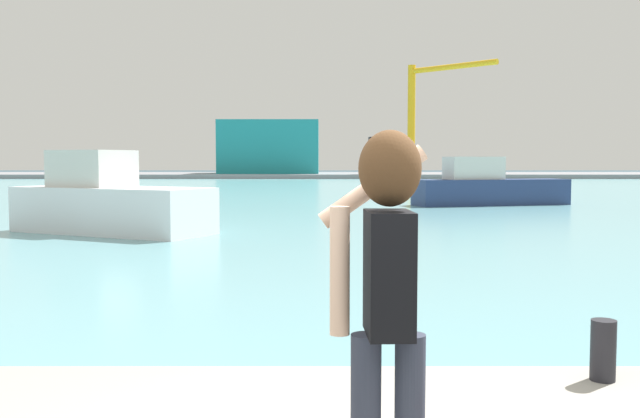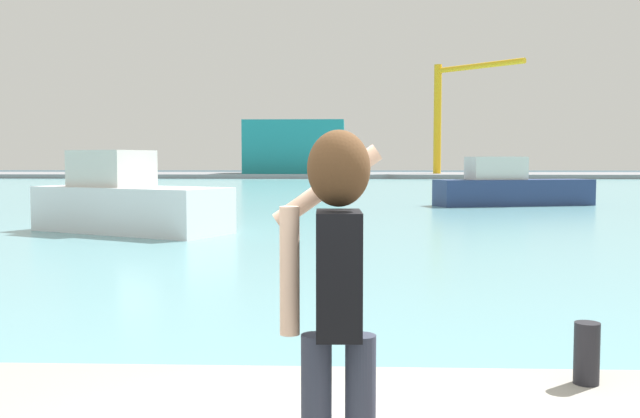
{
  "view_description": "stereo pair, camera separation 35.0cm",
  "coord_description": "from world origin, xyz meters",
  "px_view_note": "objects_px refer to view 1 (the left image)",
  "views": [
    {
      "loc": [
        -0.39,
        -3.36,
        2.21
      ],
      "look_at": [
        -0.38,
        5.02,
        1.63
      ],
      "focal_mm": 39.23,
      "sensor_mm": 36.0,
      "label": 1
    },
    {
      "loc": [
        -0.04,
        -3.35,
        2.21
      ],
      "look_at": [
        -0.38,
        5.02,
        1.63
      ],
      "focal_mm": 39.23,
      "sensor_mm": 36.0,
      "label": 2
    }
  ],
  "objects_px": {
    "harbor_bollard": "(602,350)",
    "boat_moored": "(108,203)",
    "person_photographer": "(385,281)",
    "port_crane": "(422,104)",
    "warehouse_left": "(269,147)",
    "boat_moored_2": "(487,188)"
  },
  "relations": [
    {
      "from": "boat_moored",
      "to": "port_crane",
      "type": "distance_m",
      "value": 73.25
    },
    {
      "from": "boat_moored_2",
      "to": "port_crane",
      "type": "height_order",
      "value": "port_crane"
    },
    {
      "from": "warehouse_left",
      "to": "harbor_bollard",
      "type": "bearing_deg",
      "value": -84.38
    },
    {
      "from": "person_photographer",
      "to": "port_crane",
      "type": "height_order",
      "value": "port_crane"
    },
    {
      "from": "harbor_bollard",
      "to": "warehouse_left",
      "type": "bearing_deg",
      "value": 95.62
    },
    {
      "from": "harbor_bollard",
      "to": "port_crane",
      "type": "relative_size",
      "value": 0.03
    },
    {
      "from": "warehouse_left",
      "to": "port_crane",
      "type": "height_order",
      "value": "port_crane"
    },
    {
      "from": "person_photographer",
      "to": "warehouse_left",
      "type": "height_order",
      "value": "warehouse_left"
    },
    {
      "from": "person_photographer",
      "to": "boat_moored_2",
      "type": "xyz_separation_m",
      "value": [
        8.04,
        31.52,
        -0.79
      ]
    },
    {
      "from": "person_photographer",
      "to": "boat_moored",
      "type": "xyz_separation_m",
      "value": [
        -6.74,
        18.15,
        -0.74
      ]
    },
    {
      "from": "port_crane",
      "to": "harbor_bollard",
      "type": "bearing_deg",
      "value": -97.5
    },
    {
      "from": "harbor_bollard",
      "to": "boat_moored",
      "type": "height_order",
      "value": "boat_moored"
    },
    {
      "from": "person_photographer",
      "to": "port_crane",
      "type": "xyz_separation_m",
      "value": [
        13.12,
        88.12,
        7.89
      ]
    },
    {
      "from": "person_photographer",
      "to": "boat_moored_2",
      "type": "height_order",
      "value": "boat_moored_2"
    },
    {
      "from": "boat_moored_2",
      "to": "port_crane",
      "type": "distance_m",
      "value": 57.49
    },
    {
      "from": "boat_moored_2",
      "to": "warehouse_left",
      "type": "distance_m",
      "value": 61.68
    },
    {
      "from": "harbor_bollard",
      "to": "boat_moored",
      "type": "distance_m",
      "value": 18.35
    },
    {
      "from": "warehouse_left",
      "to": "boat_moored",
      "type": "bearing_deg",
      "value": -89.79
    },
    {
      "from": "port_crane",
      "to": "boat_moored_2",
      "type": "bearing_deg",
      "value": -95.13
    },
    {
      "from": "harbor_bollard",
      "to": "boat_moored_2",
      "type": "height_order",
      "value": "boat_moored_2"
    },
    {
      "from": "warehouse_left",
      "to": "person_photographer",
      "type": "bearing_deg",
      "value": -85.6
    },
    {
      "from": "boat_moored_2",
      "to": "warehouse_left",
      "type": "xyz_separation_m",
      "value": [
        -15.06,
        59.73,
        3.13
      ]
    }
  ]
}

